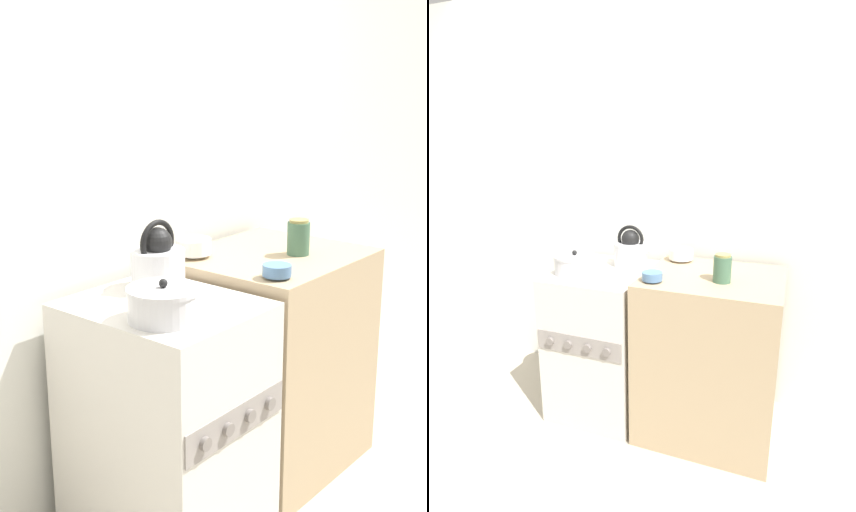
# 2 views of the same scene
# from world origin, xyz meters

# --- Properties ---
(wall_back) EXTENTS (7.00, 0.06, 2.50)m
(wall_back) POSITION_xyz_m (0.00, 0.70, 1.25)
(wall_back) COLOR silver
(wall_back) RESTS_ON ground_plane
(stove) EXTENTS (0.52, 0.64, 0.87)m
(stove) POSITION_xyz_m (0.00, 0.31, 0.44)
(stove) COLOR beige
(stove) RESTS_ON ground_plane
(counter) EXTENTS (0.72, 0.63, 0.91)m
(counter) POSITION_xyz_m (0.64, 0.32, 0.45)
(counter) COLOR tan
(counter) RESTS_ON ground_plane
(kettle) EXTENTS (0.24, 0.19, 0.25)m
(kettle) POSITION_xyz_m (0.12, 0.44, 0.97)
(kettle) COLOR silver
(kettle) RESTS_ON stove
(cooking_pot) EXTENTS (0.23, 0.23, 0.13)m
(cooking_pot) POSITION_xyz_m (-0.12, 0.20, 0.93)
(cooking_pot) COLOR silver
(cooking_pot) RESTS_ON stove
(enamel_bowl) EXTENTS (0.14, 0.14, 0.07)m
(enamel_bowl) POSITION_xyz_m (0.41, 0.53, 0.95)
(enamel_bowl) COLOR white
(enamel_bowl) RESTS_ON counter
(small_ceramic_bowl) EXTENTS (0.10, 0.10, 0.05)m
(small_ceramic_bowl) POSITION_xyz_m (0.37, 0.11, 0.94)
(small_ceramic_bowl) COLOR #4C729E
(small_ceramic_bowl) RESTS_ON counter
(storage_jar) EXTENTS (0.09, 0.09, 0.14)m
(storage_jar) POSITION_xyz_m (0.70, 0.23, 0.98)
(storage_jar) COLOR #3F664C
(storage_jar) RESTS_ON counter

